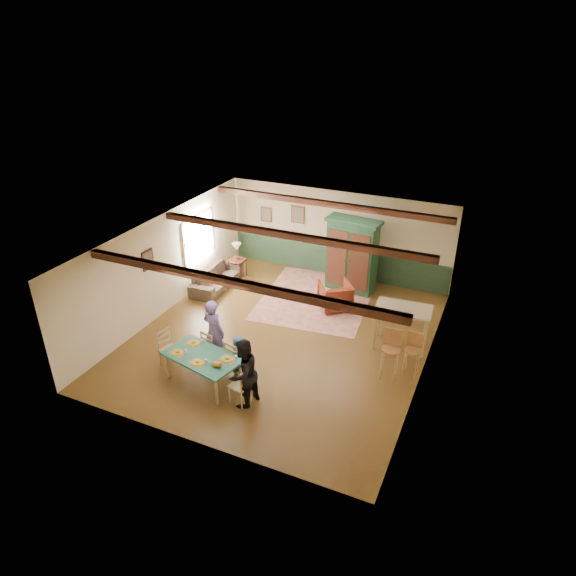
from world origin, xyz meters
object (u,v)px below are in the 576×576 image
at_px(dining_chair_far_right, 237,358).
at_px(dining_table, 204,369).
at_px(armchair, 335,296).
at_px(bar_stool_right, 412,356).
at_px(person_child, 239,355).
at_px(dining_chair_end_right, 240,384).
at_px(bar_stool_left, 390,355).
at_px(cat, 216,363).
at_px(sofa, 217,278).
at_px(dining_chair_far_left, 213,346).
at_px(table_lamp, 237,251).
at_px(person_woman, 243,373).
at_px(dining_chair_end_left, 170,349).
at_px(counter_table, 402,327).
at_px(person_man, 214,332).
at_px(armoire, 352,255).
at_px(end_table, 238,268).

bearing_deg(dining_chair_far_right, dining_table, 60.95).
height_order(armchair, bar_stool_right, bar_stool_right).
xyz_separation_m(person_child, bar_stool_right, (3.55, 1.49, 0.05)).
xyz_separation_m(dining_chair_end_right, bar_stool_left, (2.60, 2.10, 0.14)).
xyz_separation_m(person_child, cat, (-0.05, -0.85, 0.32)).
xyz_separation_m(dining_table, sofa, (-2.15, 4.10, -0.05)).
height_order(dining_chair_far_left, dining_chair_end_right, same).
bearing_deg(table_lamp, person_woman, -59.61).
relative_size(dining_chair_end_left, table_lamp, 1.67).
relative_size(cat, table_lamp, 0.63).
height_order(dining_chair_far_left, dining_chair_end_left, same).
height_order(dining_chair_far_left, counter_table, counter_table).
bearing_deg(bar_stool_right, dining_table, -150.18).
relative_size(dining_chair_end_right, armchair, 1.05).
bearing_deg(armchair, person_woman, 49.34).
bearing_deg(bar_stool_left, dining_chair_end_left, -165.64).
bearing_deg(person_man, sofa, -46.54).
distance_m(person_man, cat, 1.22).
distance_m(person_man, table_lamp, 4.52).
height_order(dining_table, dining_chair_far_left, dining_chair_far_left).
distance_m(person_man, armoire, 5.08).
xyz_separation_m(dining_chair_far_left, dining_chair_end_right, (1.26, -0.97, 0.00)).
relative_size(dining_chair_far_right, bar_stool_left, 0.76).
distance_m(table_lamp, counter_table, 5.84).
distance_m(person_child, table_lamp, 5.00).
distance_m(dining_chair_far_left, person_woman, 1.71).
bearing_deg(bar_stool_right, dining_chair_far_right, -154.16).
relative_size(sofa, end_table, 3.49).
distance_m(person_child, end_table, 4.99).
bearing_deg(counter_table, end_table, 161.88).
bearing_deg(dining_chair_end_left, counter_table, -45.02).
height_order(counter_table, bar_stool_right, counter_table).
distance_m(dining_chair_far_right, table_lamp, 5.06).
relative_size(dining_chair_end_left, person_man, 0.55).
bearing_deg(end_table, person_man, -67.42).
height_order(person_child, sofa, person_child).
distance_m(dining_chair_far_left, armoire, 5.19).
bearing_deg(armchair, dining_chair_far_left, 28.28).
height_order(dining_table, dining_chair_end_left, dining_chair_end_left).
relative_size(armchair, sofa, 0.42).
relative_size(table_lamp, bar_stool_right, 0.51).
distance_m(dining_chair_far_right, person_woman, 1.09).
distance_m(dining_chair_end_left, bar_stool_right, 5.47).
distance_m(dining_chair_end_right, cat, 0.66).
bearing_deg(sofa, dining_chair_far_left, -151.99).
xyz_separation_m(cat, armoire, (1.07, 5.78, 0.32)).
xyz_separation_m(dining_chair_far_right, dining_chair_end_left, (-1.56, -0.34, 0.00)).
height_order(end_table, counter_table, counter_table).
distance_m(dining_chair_far_right, end_table, 5.05).
bearing_deg(dining_chair_far_right, person_child, -90.00).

